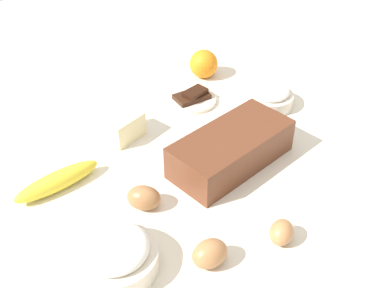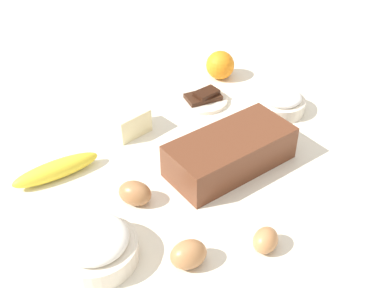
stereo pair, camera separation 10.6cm
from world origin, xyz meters
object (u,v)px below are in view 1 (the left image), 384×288
at_px(flour_bowl, 115,254).
at_px(chocolate_plate, 192,98).
at_px(loaf_pan, 231,148).
at_px(egg_loose, 144,198).
at_px(butter_block, 123,127).
at_px(egg_near_butter, 210,254).
at_px(orange_fruit, 204,64).
at_px(banana, 57,181).
at_px(egg_beside_bowl, 283,231).
at_px(sugar_bowl, 270,96).

xyz_separation_m(flour_bowl, chocolate_plate, (0.41, 0.37, -0.02)).
height_order(loaf_pan, egg_loose, loaf_pan).
height_order(butter_block, egg_loose, butter_block).
relative_size(egg_near_butter, egg_loose, 0.97).
bearing_deg(loaf_pan, orange_fruit, 53.97).
relative_size(banana, orange_fruit, 2.37).
bearing_deg(banana, orange_fruit, 22.20).
xyz_separation_m(flour_bowl, banana, (-0.01, 0.25, -0.01)).
xyz_separation_m(butter_block, egg_beside_bowl, (0.09, -0.45, -0.01)).
height_order(loaf_pan, chocolate_plate, loaf_pan).
bearing_deg(orange_fruit, banana, -157.80).
height_order(butter_block, egg_beside_bowl, butter_block).
xyz_separation_m(sugar_bowl, egg_near_butter, (-0.43, -0.33, -0.00)).
bearing_deg(egg_beside_bowl, chocolate_plate, 75.13).
bearing_deg(egg_beside_bowl, egg_near_butter, 167.54).
distance_m(egg_loose, chocolate_plate, 0.40).
relative_size(butter_block, chocolate_plate, 0.69).
bearing_deg(sugar_bowl, loaf_pan, -150.27).
relative_size(loaf_pan, banana, 1.57).
bearing_deg(butter_block, egg_loose, -108.26).
xyz_separation_m(butter_block, egg_loose, (-0.08, -0.23, -0.00)).
height_order(banana, egg_loose, egg_loose).
relative_size(egg_near_butter, egg_beside_bowl, 1.20).
distance_m(orange_fruit, chocolate_plate, 0.14).
bearing_deg(egg_loose, chocolate_plate, 42.02).
bearing_deg(loaf_pan, butter_block, 114.97).
bearing_deg(chocolate_plate, banana, -164.03).
bearing_deg(chocolate_plate, egg_near_butter, -120.88).
bearing_deg(banana, loaf_pan, -21.47).
bearing_deg(banana, butter_block, 22.53).
bearing_deg(sugar_bowl, chocolate_plate, 140.93).
relative_size(loaf_pan, orange_fruit, 3.71).
bearing_deg(loaf_pan, egg_loose, 173.39).
relative_size(orange_fruit, butter_block, 0.89).
bearing_deg(egg_loose, orange_fruit, 42.08).
height_order(sugar_bowl, butter_block, sugar_bowl).
bearing_deg(banana, flour_bowl, -88.20).
xyz_separation_m(sugar_bowl, chocolate_plate, (-0.16, 0.13, -0.02)).
distance_m(sugar_bowl, butter_block, 0.39).
bearing_deg(egg_loose, banana, 129.22).
bearing_deg(butter_block, chocolate_plate, 9.76).
relative_size(flour_bowl, sugar_bowl, 1.22).
bearing_deg(sugar_bowl, egg_beside_bowl, -128.41).
xyz_separation_m(loaf_pan, orange_fruit, (0.17, 0.35, -0.00)).
bearing_deg(egg_loose, butter_block, 71.74).
distance_m(sugar_bowl, egg_loose, 0.48).
height_order(orange_fruit, egg_loose, orange_fruit).
bearing_deg(chocolate_plate, egg_beside_bowl, -104.87).
distance_m(flour_bowl, egg_beside_bowl, 0.31).
distance_m(sugar_bowl, banana, 0.58).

